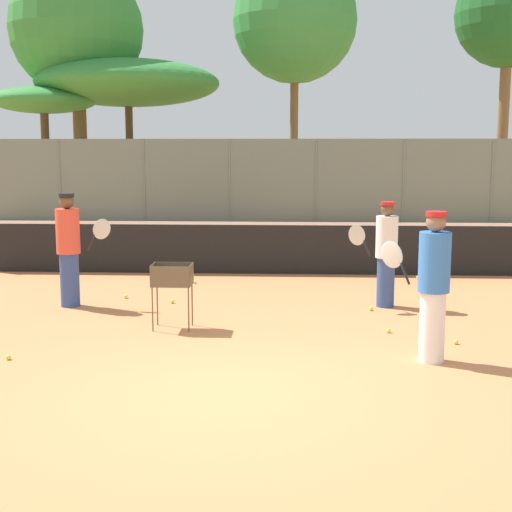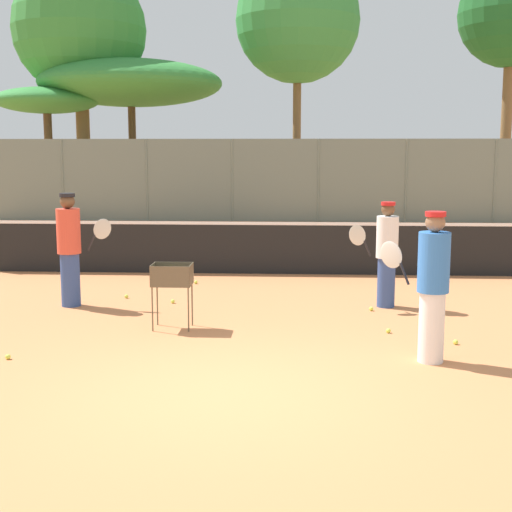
{
  "view_description": "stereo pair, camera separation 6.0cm",
  "coord_description": "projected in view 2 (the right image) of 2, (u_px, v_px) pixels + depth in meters",
  "views": [
    {
      "loc": [
        0.65,
        -7.17,
        2.55
      ],
      "look_at": [
        0.15,
        3.07,
        1.0
      ],
      "focal_mm": 50.0,
      "sensor_mm": 36.0,
      "label": 1
    },
    {
      "loc": [
        0.71,
        -7.17,
        2.55
      ],
      "look_at": [
        0.15,
        3.07,
        1.0
      ],
      "focal_mm": 50.0,
      "sensor_mm": 36.0,
      "label": 2
    }
  ],
  "objects": [
    {
      "name": "tree_1",
      "position": [
        80.0,
        30.0,
        27.8
      ],
      "size": [
        5.19,
        5.19,
        9.77
      ],
      "color": "brown",
      "rests_on": "ground_plane"
    },
    {
      "name": "tennis_net",
      "position": [
        260.0,
        247.0,
        14.57
      ],
      "size": [
        11.24,
        0.1,
        1.07
      ],
      "color": "#26592D",
      "rests_on": "ground_plane"
    },
    {
      "name": "player_red_cap",
      "position": [
        432.0,
        285.0,
        8.47
      ],
      "size": [
        0.83,
        0.61,
        1.82
      ],
      "rotation": [
        0.0,
        0.0,
        2.57
      ],
      "color": "white",
      "rests_on": "ground_plane"
    },
    {
      "name": "tennis_ball_8",
      "position": [
        126.0,
        296.0,
        12.25
      ],
      "size": [
        0.07,
        0.07,
        0.07
      ],
      "primitive_type": "sphere",
      "color": "#D1E54C",
      "rests_on": "ground_plane"
    },
    {
      "name": "tree_4",
      "position": [
        298.0,
        21.0,
        28.95
      ],
      "size": [
        5.08,
        5.08,
        10.27
      ],
      "color": "brown",
      "rests_on": "ground_plane"
    },
    {
      "name": "tennis_ball_5",
      "position": [
        8.0,
        357.0,
        8.69
      ],
      "size": [
        0.07,
        0.07,
        0.07
      ],
      "primitive_type": "sphere",
      "color": "#D1E54C",
      "rests_on": "ground_plane"
    },
    {
      "name": "tennis_ball_1",
      "position": [
        419.0,
        278.0,
        14.03
      ],
      "size": [
        0.07,
        0.07,
        0.07
      ],
      "primitive_type": "sphere",
      "color": "#D1E54C",
      "rests_on": "ground_plane"
    },
    {
      "name": "tennis_ball_3",
      "position": [
        388.0,
        331.0,
        9.93
      ],
      "size": [
        0.07,
        0.07,
        0.07
      ],
      "primitive_type": "sphere",
      "color": "#D1E54C",
      "rests_on": "ground_plane"
    },
    {
      "name": "player_yellow_shirt",
      "position": [
        386.0,
        253.0,
        11.47
      ],
      "size": [
        0.86,
        0.46,
        1.71
      ],
      "rotation": [
        0.0,
        0.0,
        3.52
      ],
      "color": "#334C8C",
      "rests_on": "ground_plane"
    },
    {
      "name": "ball_cart",
      "position": [
        171.0,
        280.0,
        10.11
      ],
      "size": [
        0.56,
        0.41,
        0.93
      ],
      "color": "brown",
      "rests_on": "ground_plane"
    },
    {
      "name": "tree_2",
      "position": [
        47.0,
        102.0,
        27.31
      ],
      "size": [
        3.99,
        3.99,
        4.88
      ],
      "color": "brown",
      "rests_on": "ground_plane"
    },
    {
      "name": "tennis_ball_4",
      "position": [
        196.0,
        282.0,
        13.55
      ],
      "size": [
        0.07,
        0.07,
        0.07
      ],
      "primitive_type": "sphere",
      "color": "#D1E54C",
      "rests_on": "ground_plane"
    },
    {
      "name": "tennis_ball_7",
      "position": [
        371.0,
        309.0,
        11.29
      ],
      "size": [
        0.07,
        0.07,
        0.07
      ],
      "primitive_type": "sphere",
      "color": "#D1E54C",
      "rests_on": "ground_plane"
    },
    {
      "name": "back_fence",
      "position": [
        275.0,
        180.0,
        24.93
      ],
      "size": [
        21.27,
        0.08,
        2.89
      ],
      "color": "slate",
      "rests_on": "ground_plane"
    },
    {
      "name": "ground_plane",
      "position": [
        226.0,
        393.0,
        7.5
      ],
      "size": [
        80.0,
        80.0,
        0.0
      ],
      "primitive_type": "plane",
      "color": "#D37F4C"
    },
    {
      "name": "tree_0",
      "position": [
        512.0,
        15.0,
        28.55
      ],
      "size": [
        4.27,
        4.27,
        10.05
      ],
      "color": "brown",
      "rests_on": "ground_plane"
    },
    {
      "name": "tennis_ball_6",
      "position": [
        456.0,
        342.0,
        9.35
      ],
      "size": [
        0.07,
        0.07,
        0.07
      ],
      "primitive_type": "sphere",
      "color": "#D1E54C",
      "rests_on": "ground_plane"
    },
    {
      "name": "tree_3",
      "position": [
        131.0,
        84.0,
        28.3
      ],
      "size": [
        7.26,
        7.26,
        6.02
      ],
      "color": "brown",
      "rests_on": "ground_plane"
    },
    {
      "name": "player_white_outfit",
      "position": [
        70.0,
        248.0,
        11.52
      ],
      "size": [
        0.94,
        0.38,
        1.84
      ],
      "rotation": [
        0.0,
        0.0,
        6.27
      ],
      "color": "#334C8C",
      "rests_on": "ground_plane"
    },
    {
      "name": "tennis_ball_2",
      "position": [
        173.0,
        301.0,
        11.85
      ],
      "size": [
        0.07,
        0.07,
        0.07
      ],
      "primitive_type": "sphere",
      "color": "#D1E54C",
      "rests_on": "ground_plane"
    }
  ]
}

